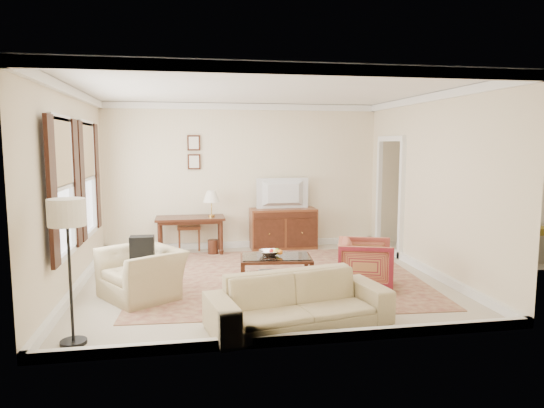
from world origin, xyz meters
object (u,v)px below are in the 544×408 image
object	(u,v)px
sideboard	(283,228)
tv	(283,184)
club_armchair	(142,265)
coffee_table	(276,263)
sofa	(299,292)
writing_desk	(190,223)
striped_armchair	(365,261)

from	to	relation	value
sideboard	tv	distance (m)	0.91
sideboard	club_armchair	distance (m)	3.75
coffee_table	club_armchair	xyz separation A→B (m)	(-1.92, -0.26, 0.11)
coffee_table	sofa	size ratio (longest dim) A/B	0.53
writing_desk	club_armchair	distance (m)	2.72
striped_armchair	club_armchair	distance (m)	3.18
club_armchair	tv	bearing A→B (deg)	103.99
writing_desk	striped_armchair	bearing A→B (deg)	-47.44
sofa	club_armchair	bearing A→B (deg)	131.67
sideboard	coffee_table	xyz separation A→B (m)	(-0.61, -2.51, -0.07)
tv	club_armchair	xyz separation A→B (m)	(-2.53, -2.75, -0.86)
coffee_table	striped_armchair	world-z (taller)	striped_armchair
tv	writing_desk	bearing A→B (deg)	3.77
writing_desk	sideboard	world-z (taller)	sideboard
writing_desk	sideboard	xyz separation A→B (m)	(1.85, 0.14, -0.19)
writing_desk	sofa	size ratio (longest dim) A/B	0.62
sofa	coffee_table	bearing A→B (deg)	77.56
writing_desk	coffee_table	size ratio (longest dim) A/B	1.17
writing_desk	striped_armchair	world-z (taller)	striped_armchair
striped_armchair	sideboard	bearing A→B (deg)	31.86
writing_desk	striped_armchair	xyz separation A→B (m)	(2.50, -2.72, -0.21)
writing_desk	tv	bearing A→B (deg)	3.77
coffee_table	club_armchair	world-z (taller)	club_armchair
tv	coffee_table	distance (m)	2.74
sideboard	sofa	size ratio (longest dim) A/B	0.63
writing_desk	club_armchair	size ratio (longest dim) A/B	1.25
sideboard	sofa	xyz separation A→B (m)	(-0.65, -4.20, 0.00)
sideboard	striped_armchair	distance (m)	2.94
tv	coffee_table	size ratio (longest dim) A/B	0.90
striped_armchair	club_armchair	xyz separation A→B (m)	(-3.18, 0.10, 0.06)
sideboard	striped_armchair	xyz separation A→B (m)	(0.65, -2.86, -0.01)
tv	striped_armchair	size ratio (longest dim) A/B	1.28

